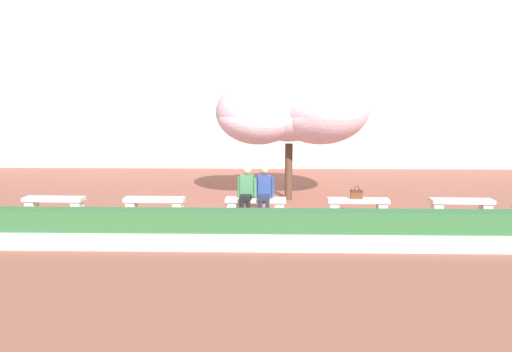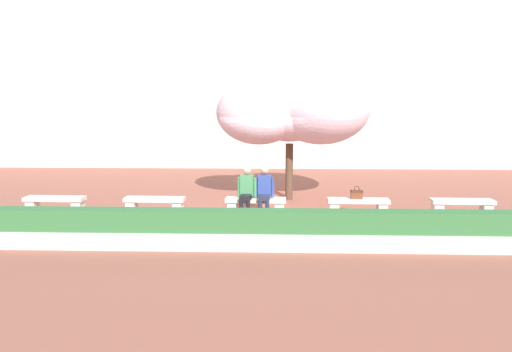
# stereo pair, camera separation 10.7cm
# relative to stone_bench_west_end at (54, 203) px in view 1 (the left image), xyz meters

# --- Properties ---
(ground_plane) EXTENTS (100.00, 100.00, 0.00)m
(ground_plane) POSITION_rel_stone_bench_west_end_xyz_m (5.32, 0.00, -0.30)
(ground_plane) COLOR #8E5142
(building_facade) EXTENTS (28.00, 4.00, 9.17)m
(building_facade) POSITION_rel_stone_bench_west_end_xyz_m (5.32, 10.80, 4.29)
(building_facade) COLOR beige
(building_facade) RESTS_ON ground
(stone_bench_west_end) EXTENTS (1.58, 0.46, 0.45)m
(stone_bench_west_end) POSITION_rel_stone_bench_west_end_xyz_m (0.00, 0.00, 0.00)
(stone_bench_west_end) COLOR beige
(stone_bench_west_end) RESTS_ON ground
(stone_bench_near_west) EXTENTS (1.58, 0.46, 0.45)m
(stone_bench_near_west) POSITION_rel_stone_bench_west_end_xyz_m (2.66, 0.00, 0.00)
(stone_bench_near_west) COLOR beige
(stone_bench_near_west) RESTS_ON ground
(stone_bench_center) EXTENTS (1.58, 0.46, 0.45)m
(stone_bench_center) POSITION_rel_stone_bench_west_end_xyz_m (5.32, 0.00, 0.00)
(stone_bench_center) COLOR beige
(stone_bench_center) RESTS_ON ground
(stone_bench_near_east) EXTENTS (1.58, 0.46, 0.45)m
(stone_bench_near_east) POSITION_rel_stone_bench_west_end_xyz_m (7.97, 0.00, 0.00)
(stone_bench_near_east) COLOR beige
(stone_bench_near_east) RESTS_ON ground
(stone_bench_east_end) EXTENTS (1.58, 0.46, 0.45)m
(stone_bench_east_end) POSITION_rel_stone_bench_west_end_xyz_m (10.63, 0.00, 0.00)
(stone_bench_east_end) COLOR beige
(stone_bench_east_end) RESTS_ON ground
(person_seated_left) EXTENTS (0.51, 0.71, 1.29)m
(person_seated_left) POSITION_rel_stone_bench_west_end_xyz_m (5.08, -0.05, 0.40)
(person_seated_left) COLOR black
(person_seated_left) RESTS_ON ground
(person_seated_right) EXTENTS (0.51, 0.69, 1.29)m
(person_seated_right) POSITION_rel_stone_bench_west_end_xyz_m (5.54, -0.05, 0.40)
(person_seated_right) COLOR black
(person_seated_right) RESTS_ON ground
(handbag) EXTENTS (0.30, 0.15, 0.34)m
(handbag) POSITION_rel_stone_bench_west_end_xyz_m (7.92, -0.01, 0.28)
(handbag) COLOR brown
(handbag) RESTS_ON stone_bench_near_east
(cherry_tree_main) EXTENTS (4.46, 3.05, 3.81)m
(cherry_tree_main) POSITION_rel_stone_bench_west_end_xyz_m (6.42, 1.96, 2.38)
(cherry_tree_main) COLOR #513828
(cherry_tree_main) RESTS_ON ground
(planter_hedge_foreground) EXTENTS (16.53, 0.50, 0.80)m
(planter_hedge_foreground) POSITION_rel_stone_bench_west_end_xyz_m (5.32, -2.98, 0.09)
(planter_hedge_foreground) COLOR beige
(planter_hedge_foreground) RESTS_ON ground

